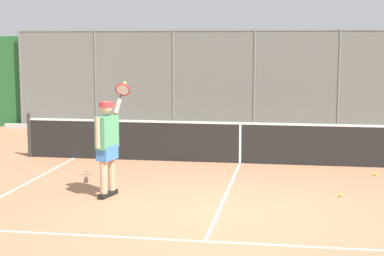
{
  "coord_description": "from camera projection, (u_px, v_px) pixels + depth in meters",
  "views": [
    {
      "loc": [
        -1.18,
        9.86,
        2.8
      ],
      "look_at": [
        0.84,
        -2.62,
        1.05
      ],
      "focal_mm": 58.39,
      "sensor_mm": 36.0,
      "label": 1
    }
  ],
  "objects": [
    {
      "name": "tennis_player",
      "position": [
        107.0,
        141.0,
        11.26
      ],
      "size": [
        0.37,
        1.45,
        2.04
      ],
      "rotation": [
        0.0,
        0.0,
        -1.83
      ],
      "color": "black",
      "rests_on": "ground"
    },
    {
      "name": "court_line_markings",
      "position": [
        203.0,
        247.0,
        8.57
      ],
      "size": [
        8.11,
        10.6,
        0.01
      ],
      "color": "white",
      "rests_on": "ground"
    },
    {
      "name": "tennis_ball_mid_court",
      "position": [
        341.0,
        195.0,
        11.35
      ],
      "size": [
        0.07,
        0.07,
        0.07
      ],
      "primitive_type": "sphere",
      "color": "#CCDB33",
      "rests_on": "ground"
    },
    {
      "name": "tennis_ball_near_baseline",
      "position": [
        375.0,
        174.0,
        13.17
      ],
      "size": [
        0.07,
        0.07,
        0.07
      ],
      "primitive_type": "sphere",
      "color": "#CCDB33",
      "rests_on": "ground"
    },
    {
      "name": "fence_backdrop",
      "position": [
        255.0,
        84.0,
        19.71
      ],
      "size": [
        18.17,
        1.37,
        3.17
      ],
      "color": "slate",
      "rests_on": "ground"
    },
    {
      "name": "tennis_net",
      "position": [
        240.0,
        142.0,
        14.43
      ],
      "size": [
        10.42,
        0.09,
        1.07
      ],
      "color": "#2D2D2D",
      "rests_on": "ground"
    },
    {
      "name": "ground_plane",
      "position": [
        217.0,
        214.0,
        10.21
      ],
      "size": [
        60.0,
        60.0,
        0.0
      ],
      "primitive_type": "plane",
      "color": "#B27551"
    }
  ]
}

